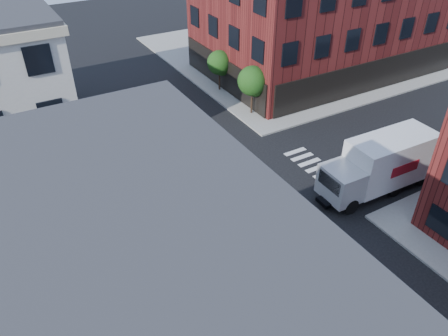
% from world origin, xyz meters
% --- Properties ---
extents(ground, '(120.00, 120.00, 0.00)m').
position_xyz_m(ground, '(0.00, 0.00, 0.00)').
color(ground, black).
rests_on(ground, ground).
extents(sidewalk_ne, '(30.00, 30.00, 0.15)m').
position_xyz_m(sidewalk_ne, '(21.00, 21.00, 0.07)').
color(sidewalk_ne, gray).
rests_on(sidewalk_ne, ground).
extents(building_ne, '(25.00, 16.00, 12.00)m').
position_xyz_m(building_ne, '(20.50, 16.00, 6.00)').
color(building_ne, '#461211').
rests_on(building_ne, ground).
extents(tree_near, '(2.69, 2.69, 4.49)m').
position_xyz_m(tree_near, '(7.56, 9.98, 3.16)').
color(tree_near, black).
rests_on(tree_near, ground).
extents(tree_far, '(2.43, 2.43, 4.07)m').
position_xyz_m(tree_far, '(7.56, 15.98, 2.87)').
color(tree_far, black).
rests_on(tree_far, ground).
extents(signal_pole, '(1.29, 1.24, 4.60)m').
position_xyz_m(signal_pole, '(-6.72, -6.68, 2.86)').
color(signal_pole, black).
rests_on(signal_pole, ground).
extents(box_truck, '(8.98, 2.97, 4.02)m').
position_xyz_m(box_truck, '(8.91, -4.08, 2.09)').
color(box_truck, silver).
rests_on(box_truck, ground).
extents(traffic_cone, '(0.44, 0.44, 0.68)m').
position_xyz_m(traffic_cone, '(-5.70, -2.99, 0.33)').
color(traffic_cone, '#FD600B').
rests_on(traffic_cone, ground).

